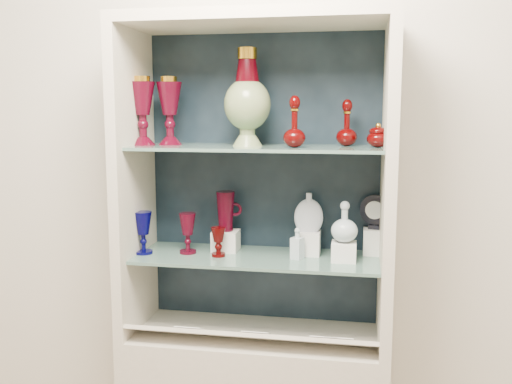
% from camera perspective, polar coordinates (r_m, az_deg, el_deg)
% --- Properties ---
extents(wall_back, '(3.50, 0.02, 2.80)m').
position_cam_1_polar(wall_back, '(2.33, 0.96, 3.21)').
color(wall_back, silver).
rests_on(wall_back, ground).
extents(cabinet_back_panel, '(0.98, 0.02, 1.15)m').
position_cam_1_polar(cabinet_back_panel, '(2.31, 0.83, 1.28)').
color(cabinet_back_panel, black).
rests_on(cabinet_back_panel, cabinet_base).
extents(cabinet_side_left, '(0.04, 0.40, 1.15)m').
position_cam_1_polar(cabinet_side_left, '(2.26, -12.09, 0.94)').
color(cabinet_side_left, beige).
rests_on(cabinet_side_left, cabinet_base).
extents(cabinet_side_right, '(0.04, 0.40, 1.15)m').
position_cam_1_polar(cabinet_side_right, '(2.09, 13.06, 0.34)').
color(cabinet_side_right, beige).
rests_on(cabinet_side_right, cabinet_base).
extents(cabinet_top_cap, '(1.00, 0.40, 0.04)m').
position_cam_1_polar(cabinet_top_cap, '(2.13, 0.00, 16.77)').
color(cabinet_top_cap, beige).
rests_on(cabinet_top_cap, cabinet_side_left).
extents(shelf_lower, '(0.92, 0.34, 0.01)m').
position_cam_1_polar(shelf_lower, '(2.20, 0.09, -6.55)').
color(shelf_lower, slate).
rests_on(shelf_lower, cabinet_side_left).
extents(shelf_upper, '(0.92, 0.34, 0.01)m').
position_cam_1_polar(shelf_upper, '(2.13, 0.10, 4.45)').
color(shelf_upper, slate).
rests_on(shelf_upper, cabinet_side_left).
extents(label_ledge, '(0.92, 0.17, 0.09)m').
position_cam_1_polar(label_ledge, '(2.16, -0.53, -14.22)').
color(label_ledge, beige).
rests_on(label_ledge, cabinet_base).
extents(label_card_0, '(0.10, 0.06, 0.03)m').
position_cam_1_polar(label_card_0, '(2.12, 6.77, -14.23)').
color(label_card_0, white).
rests_on(label_card_0, label_ledge).
extents(label_card_1, '(0.10, 0.06, 0.03)m').
position_cam_1_polar(label_card_1, '(2.21, -6.68, -13.35)').
color(label_card_1, white).
rests_on(label_card_1, label_ledge).
extents(label_card_2, '(0.10, 0.06, 0.03)m').
position_cam_1_polar(label_card_2, '(2.15, -0.02, -13.88)').
color(label_card_2, white).
rests_on(label_card_2, label_ledge).
extents(label_card_3, '(0.10, 0.06, 0.03)m').
position_cam_1_polar(label_card_3, '(2.12, 8.33, -14.29)').
color(label_card_3, white).
rests_on(label_card_3, label_ledge).
extents(pedestal_lamp_left, '(0.11, 0.11, 0.26)m').
position_cam_1_polar(pedestal_lamp_left, '(2.23, -11.28, 7.96)').
color(pedestal_lamp_left, '#480617').
rests_on(pedestal_lamp_left, shelf_upper).
extents(pedestal_lamp_right, '(0.12, 0.12, 0.26)m').
position_cam_1_polar(pedestal_lamp_right, '(2.23, -8.63, 8.02)').
color(pedestal_lamp_right, '#480617').
rests_on(pedestal_lamp_right, shelf_upper).
extents(enamel_urn, '(0.22, 0.22, 0.36)m').
position_cam_1_polar(enamel_urn, '(2.13, -0.87, 9.44)').
color(enamel_urn, '#09440E').
rests_on(enamel_urn, shelf_upper).
extents(ruby_decanter_a, '(0.11, 0.11, 0.21)m').
position_cam_1_polar(ruby_decanter_a, '(2.04, 3.88, 7.34)').
color(ruby_decanter_a, '#430000').
rests_on(ruby_decanter_a, shelf_upper).
extents(ruby_decanter_b, '(0.09, 0.09, 0.18)m').
position_cam_1_polar(ruby_decanter_b, '(2.15, 9.08, 6.99)').
color(ruby_decanter_b, '#430000').
rests_on(ruby_decanter_b, shelf_upper).
extents(lidded_bowl, '(0.09, 0.09, 0.09)m').
position_cam_1_polar(lidded_bowl, '(2.10, 12.10, 5.61)').
color(lidded_bowl, '#430000').
rests_on(lidded_bowl, shelf_upper).
extents(cobalt_goblet, '(0.08, 0.08, 0.16)m').
position_cam_1_polar(cobalt_goblet, '(2.25, -11.21, -4.02)').
color(cobalt_goblet, '#040245').
rests_on(cobalt_goblet, shelf_lower).
extents(ruby_goblet_tall, '(0.08, 0.08, 0.16)m').
position_cam_1_polar(ruby_goblet_tall, '(2.23, -6.85, -4.13)').
color(ruby_goblet_tall, '#480617').
rests_on(ruby_goblet_tall, shelf_lower).
extents(ruby_goblet_small, '(0.06, 0.06, 0.11)m').
position_cam_1_polar(ruby_goblet_small, '(2.18, -3.78, -5.01)').
color(ruby_goblet_small, '#430000').
rests_on(ruby_goblet_small, shelf_lower).
extents(riser_ruby_pitcher, '(0.10, 0.10, 0.08)m').
position_cam_1_polar(riser_ruby_pitcher, '(2.27, -3.04, -4.88)').
color(riser_ruby_pitcher, silver).
rests_on(riser_ruby_pitcher, shelf_lower).
extents(ruby_pitcher, '(0.13, 0.09, 0.16)m').
position_cam_1_polar(ruby_pitcher, '(2.24, -3.06, -1.94)').
color(ruby_pitcher, '#480617').
rests_on(ruby_pitcher, riser_ruby_pitcher).
extents(clear_square_bottle, '(0.05, 0.05, 0.12)m').
position_cam_1_polar(clear_square_bottle, '(2.14, 4.16, -5.14)').
color(clear_square_bottle, '#ACBEC6').
rests_on(clear_square_bottle, shelf_lower).
extents(riser_flat_flask, '(0.09, 0.09, 0.09)m').
position_cam_1_polar(riser_flat_flask, '(2.21, 5.26, -5.09)').
color(riser_flat_flask, silver).
rests_on(riser_flat_flask, shelf_lower).
extents(flat_flask, '(0.11, 0.06, 0.16)m').
position_cam_1_polar(flat_flask, '(2.19, 5.30, -1.97)').
color(flat_flask, silver).
rests_on(flat_flask, riser_flat_flask).
extents(riser_clear_round_decanter, '(0.09, 0.09, 0.07)m').
position_cam_1_polar(riser_clear_round_decanter, '(2.14, 8.78, -5.91)').
color(riser_clear_round_decanter, silver).
rests_on(riser_clear_round_decanter, shelf_lower).
extents(clear_round_decanter, '(0.12, 0.12, 0.15)m').
position_cam_1_polar(clear_round_decanter, '(2.12, 8.84, -3.07)').
color(clear_round_decanter, '#ACBEC6').
rests_on(clear_round_decanter, riser_clear_round_decanter).
extents(riser_cameo_medallion, '(0.08, 0.08, 0.10)m').
position_cam_1_polar(riser_cameo_medallion, '(2.25, 11.70, -4.88)').
color(riser_cameo_medallion, silver).
rests_on(riser_cameo_medallion, shelf_lower).
extents(cameo_medallion, '(0.12, 0.07, 0.14)m').
position_cam_1_polar(cameo_medallion, '(2.23, 11.79, -1.92)').
color(cameo_medallion, black).
rests_on(cameo_medallion, riser_cameo_medallion).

